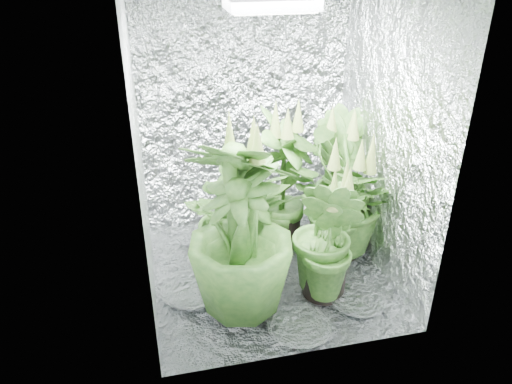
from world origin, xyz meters
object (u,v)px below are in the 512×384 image
at_px(plant_c, 340,179).
at_px(circulation_fan, 328,217).
at_px(grow_lamp, 271,2).
at_px(plant_f, 247,225).
at_px(plant_d, 241,229).
at_px(plant_a, 236,216).
at_px(plant_g, 327,238).
at_px(plant_b, 283,181).
at_px(plant_e, 344,199).

bearing_deg(plant_c, circulation_fan, 154.67).
bearing_deg(grow_lamp, plant_f, -150.40).
xyz_separation_m(grow_lamp, plant_d, (-0.26, -0.33, -1.23)).
bearing_deg(plant_a, plant_g, -40.71).
distance_m(plant_b, plant_e, 0.46).
bearing_deg(plant_g, plant_b, 99.99).
xyz_separation_m(plant_a, plant_d, (-0.06, -0.47, 0.19)).
xyz_separation_m(plant_b, circulation_fan, (0.38, 0.02, -0.37)).
distance_m(plant_b, plant_c, 0.44).
xyz_separation_m(plant_d, plant_g, (0.57, 0.03, -0.17)).
bearing_deg(grow_lamp, plant_e, 10.99).
relative_size(grow_lamp, plant_f, 0.49).
height_order(plant_a, plant_d, plant_d).
bearing_deg(circulation_fan, grow_lamp, -143.46).
bearing_deg(plant_b, plant_e, -30.60).
bearing_deg(plant_a, plant_f, -82.18).
bearing_deg(plant_b, plant_c, -0.89).
bearing_deg(grow_lamp, plant_b, 60.44).
xyz_separation_m(plant_e, plant_f, (-0.76, -0.21, 0.01)).
bearing_deg(plant_e, plant_d, -152.07).
xyz_separation_m(grow_lamp, plant_f, (-0.17, -0.10, -1.35)).
xyz_separation_m(plant_e, plant_g, (-0.28, -0.42, -0.03)).
bearing_deg(plant_c, plant_f, -151.69).
xyz_separation_m(plant_f, circulation_fan, (0.75, 0.46, -0.30)).
xyz_separation_m(plant_b, plant_g, (0.11, -0.65, -0.10)).
height_order(grow_lamp, plant_e, grow_lamp).
height_order(grow_lamp, plant_d, grow_lamp).
relative_size(plant_b, plant_d, 0.90).
bearing_deg(plant_d, grow_lamp, 52.47).
bearing_deg(circulation_fan, plant_b, -172.65).
relative_size(plant_c, plant_e, 1.10).
distance_m(grow_lamp, circulation_fan, 1.79).
relative_size(plant_e, plant_f, 0.98).
xyz_separation_m(plant_b, plant_d, (-0.45, -0.68, 0.06)).
bearing_deg(plant_b, plant_a, -151.92).
bearing_deg(plant_c, plant_e, -102.70).
distance_m(plant_a, circulation_fan, 0.85).
height_order(plant_c, plant_d, plant_d).
bearing_deg(plant_a, grow_lamp, -34.09).
distance_m(plant_a, plant_d, 0.51).
height_order(plant_d, plant_e, plant_d).
height_order(plant_b, circulation_fan, plant_b).
distance_m(plant_e, plant_g, 0.50).
bearing_deg(plant_e, plant_g, -123.56).
bearing_deg(plant_f, grow_lamp, 29.60).
xyz_separation_m(plant_c, circulation_fan, (-0.06, 0.03, -0.34)).
xyz_separation_m(grow_lamp, plant_b, (0.20, 0.35, -1.29)).
relative_size(plant_a, plant_f, 0.86).
height_order(plant_e, plant_g, plant_e).
bearing_deg(plant_f, plant_c, 28.31).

